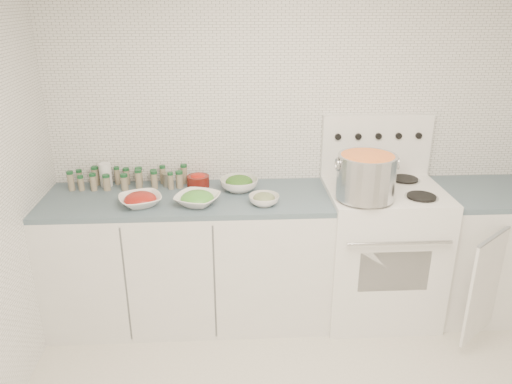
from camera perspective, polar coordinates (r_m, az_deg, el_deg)
name	(u,v)px	position (r m, az deg, el deg)	size (l,w,h in m)	color
room_walls	(369,150)	(1.98, 12.75, 4.65)	(3.54, 3.04, 2.52)	white
counter_left	(190,258)	(3.46, -7.57, -7.47)	(1.85, 0.62, 0.90)	white
stove	(379,247)	(3.57, 13.89, -6.14)	(0.76, 0.70, 1.36)	white
counter_right	(494,250)	(3.90, 25.54, -6.02)	(0.89, 0.88, 0.90)	white
stock_pot	(366,175)	(3.12, 12.48, 1.92)	(0.38, 0.36, 0.27)	silver
bowl_tomato	(140,200)	(3.17, -13.09, -0.86)	(0.33, 0.33, 0.09)	white
bowl_snowpea	(197,199)	(3.12, -6.72, -0.77)	(0.35, 0.35, 0.09)	white
bowl_broccoli	(239,183)	(3.33, -1.94, 1.00)	(0.32, 0.32, 0.10)	white
bowl_zucchini	(264,199)	(3.10, 0.92, -0.81)	(0.22, 0.22, 0.08)	white
bowl_pepper	(198,180)	(3.42, -6.62, 1.37)	(0.15, 0.15, 0.09)	#5E1610
salt_canister	(106,175)	(3.54, -16.80, 1.90)	(0.08, 0.08, 0.16)	white
tin_can	(168,179)	(3.46, -10.06, 1.42)	(0.07, 0.07, 0.09)	gray
spice_cluster	(130,178)	(3.49, -14.24, 1.52)	(0.79, 0.16, 0.14)	gray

